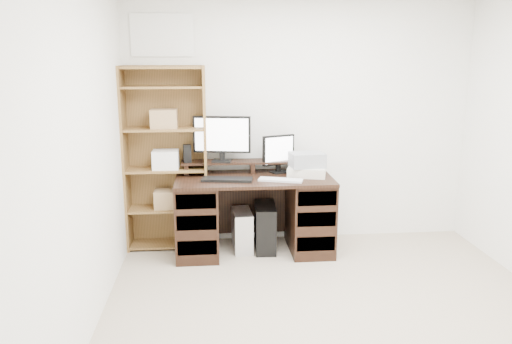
{
  "coord_description": "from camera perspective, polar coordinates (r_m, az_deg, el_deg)",
  "views": [
    {
      "loc": [
        -0.9,
        -3.0,
        1.89
      ],
      "look_at": [
        -0.5,
        1.43,
        0.85
      ],
      "focal_mm": 35.0,
      "sensor_mm": 36.0,
      "label": 1
    }
  ],
  "objects": [
    {
      "name": "mouse",
      "position": [
        4.76,
        6.71,
        -0.57
      ],
      "size": [
        0.1,
        0.08,
        0.03
      ],
      "primitive_type": "ellipsoid",
      "rotation": [
        0.0,
        0.0,
        -0.39
      ],
      "color": "silver",
      "rests_on": "desk"
    },
    {
      "name": "printer",
      "position": [
        4.86,
        5.82,
        0.08
      ],
      "size": [
        0.42,
        0.35,
        0.09
      ],
      "primitive_type": "cube",
      "rotation": [
        0.0,
        0.0,
        -0.25
      ],
      "color": "beige",
      "rests_on": "desk"
    },
    {
      "name": "riser_shelf",
      "position": [
        4.97,
        -0.43,
        1.02
      ],
      "size": [
        1.4,
        0.22,
        0.12
      ],
      "color": "black",
      "rests_on": "desk"
    },
    {
      "name": "keyboard_white",
      "position": [
        4.65,
        2.83,
        -0.91
      ],
      "size": [
        0.43,
        0.24,
        0.02
      ],
      "primitive_type": "cube",
      "rotation": [
        0.0,
        0.0,
        -0.31
      ],
      "color": "silver",
      "rests_on": "desk"
    },
    {
      "name": "bookshelf",
      "position": [
        4.97,
        -10.26,
        1.68
      ],
      "size": [
        0.8,
        0.3,
        1.8
      ],
      "color": "olive",
      "rests_on": "ground"
    },
    {
      "name": "speaker",
      "position": [
        4.91,
        -7.87,
        2.12
      ],
      "size": [
        0.08,
        0.08,
        0.18
      ],
      "primitive_type": "cube",
      "rotation": [
        0.0,
        0.0,
        0.22
      ],
      "color": "black",
      "rests_on": "riser_shelf"
    },
    {
      "name": "tower_black",
      "position": [
        4.99,
        1.05,
        -6.31
      ],
      "size": [
        0.22,
        0.46,
        0.46
      ],
      "rotation": [
        0.0,
        0.0,
        -0.05
      ],
      "color": "black",
      "rests_on": "ground"
    },
    {
      "name": "monitor_small",
      "position": [
        4.95,
        2.59,
        2.27
      ],
      "size": [
        0.33,
        0.18,
        0.38
      ],
      "rotation": [
        0.0,
        0.0,
        0.38
      ],
      "color": "black",
      "rests_on": "desk"
    },
    {
      "name": "basket",
      "position": [
        4.83,
        5.85,
        1.4
      ],
      "size": [
        0.35,
        0.26,
        0.14
      ],
      "primitive_type": "cube",
      "rotation": [
        0.0,
        0.0,
        0.11
      ],
      "color": "gray",
      "rests_on": "printer"
    },
    {
      "name": "desk",
      "position": [
        4.89,
        -0.22,
        -4.69
      ],
      "size": [
        1.5,
        0.7,
        0.75
      ],
      "color": "black",
      "rests_on": "ground"
    },
    {
      "name": "tower_silver",
      "position": [
        4.99,
        -1.6,
        -6.65
      ],
      "size": [
        0.2,
        0.41,
        0.4
      ],
      "primitive_type": "cube",
      "rotation": [
        0.0,
        0.0,
        0.05
      ],
      "color": "silver",
      "rests_on": "ground"
    },
    {
      "name": "room",
      "position": [
        3.19,
        11.27,
        1.38
      ],
      "size": [
        3.54,
        4.04,
        2.54
      ],
      "color": "tan",
      "rests_on": "ground"
    },
    {
      "name": "monitor_wide",
      "position": [
        4.9,
        -3.93,
        4.1
      ],
      "size": [
        0.56,
        0.17,
        0.45
      ],
      "rotation": [
        0.0,
        0.0,
        -0.17
      ],
      "color": "black",
      "rests_on": "riser_shelf"
    },
    {
      "name": "keyboard_black",
      "position": [
        4.66,
        -3.3,
        -0.86
      ],
      "size": [
        0.49,
        0.23,
        0.03
      ],
      "primitive_type": "cube",
      "rotation": [
        0.0,
        0.0,
        -0.16
      ],
      "color": "black",
      "rests_on": "desk"
    }
  ]
}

